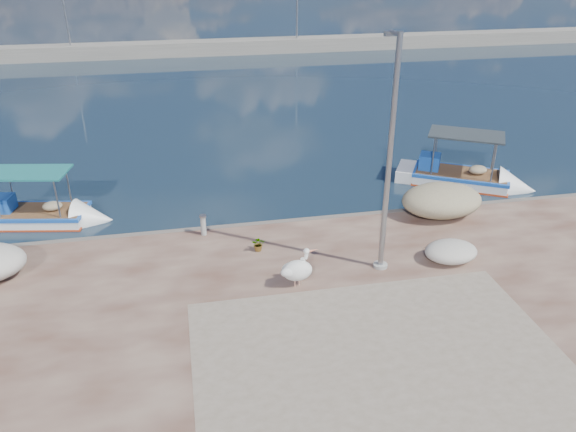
{
  "coord_description": "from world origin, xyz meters",
  "views": [
    {
      "loc": [
        -3.25,
        -12.61,
        9.68
      ],
      "look_at": [
        0.0,
        3.8,
        1.3
      ],
      "focal_mm": 35.0,
      "sensor_mm": 36.0,
      "label": 1
    }
  ],
  "objects_px": {
    "boat_left": "(37,217)",
    "lamp_post": "(388,167)",
    "boat_right": "(459,179)",
    "bollard_near": "(203,224)",
    "pelican": "(298,270)"
  },
  "relations": [
    {
      "from": "boat_left",
      "to": "lamp_post",
      "type": "relative_size",
      "value": 0.74
    },
    {
      "from": "boat_right",
      "to": "bollard_near",
      "type": "distance_m",
      "value": 11.75
    },
    {
      "from": "boat_right",
      "to": "lamp_post",
      "type": "relative_size",
      "value": 0.81
    },
    {
      "from": "boat_left",
      "to": "boat_right",
      "type": "relative_size",
      "value": 0.91
    },
    {
      "from": "lamp_post",
      "to": "boat_right",
      "type": "bearing_deg",
      "value": 47.92
    },
    {
      "from": "boat_right",
      "to": "pelican",
      "type": "height_order",
      "value": "boat_right"
    },
    {
      "from": "boat_right",
      "to": "pelican",
      "type": "bearing_deg",
      "value": -110.56
    },
    {
      "from": "boat_left",
      "to": "boat_right",
      "type": "bearing_deg",
      "value": 11.47
    },
    {
      "from": "boat_left",
      "to": "lamp_post",
      "type": "xyz_separation_m",
      "value": [
        11.28,
        -6.3,
        3.61
      ]
    },
    {
      "from": "lamp_post",
      "to": "bollard_near",
      "type": "distance_m",
      "value": 6.74
    },
    {
      "from": "lamp_post",
      "to": "bollard_near",
      "type": "relative_size",
      "value": 9.49
    },
    {
      "from": "boat_right",
      "to": "bollard_near",
      "type": "bearing_deg",
      "value": -132.75
    },
    {
      "from": "lamp_post",
      "to": "bollard_near",
      "type": "height_order",
      "value": "lamp_post"
    },
    {
      "from": "pelican",
      "to": "bollard_near",
      "type": "xyz_separation_m",
      "value": [
        -2.49,
        3.68,
        -0.15
      ]
    },
    {
      "from": "boat_right",
      "to": "bollard_near",
      "type": "xyz_separation_m",
      "value": [
        -11.2,
        -3.49,
        0.69
      ]
    }
  ]
}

